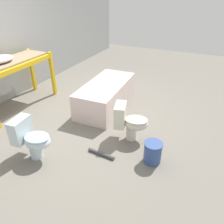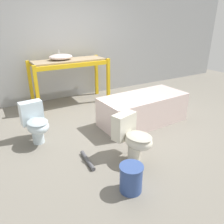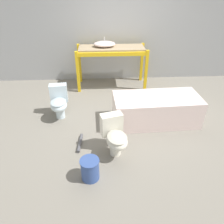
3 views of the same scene
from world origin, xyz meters
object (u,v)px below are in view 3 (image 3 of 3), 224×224
sink_basin (105,44)px  bathtub_main (156,108)px  toilet_near (115,135)px  bucket_white (90,169)px  toilet_far (59,102)px

sink_basin → bathtub_main: size_ratio=0.31×
sink_basin → toilet_near: sink_basin is taller
bathtub_main → bucket_white: size_ratio=4.97×
bathtub_main → toilet_far: size_ratio=2.59×
bucket_white → sink_basin: bearing=84.4°
toilet_near → bucket_white: bearing=-142.3°
toilet_near → toilet_far: bearing=116.5°
toilet_near → bucket_white: 0.68m
sink_basin → bathtub_main: bearing=-61.9°
sink_basin → toilet_far: (-0.98, -1.50, -0.75)m
sink_basin → bucket_white: size_ratio=1.56×
toilet_near → bucket_white: (-0.39, -0.52, -0.18)m
toilet_far → sink_basin: bearing=51.6°
sink_basin → bathtub_main: sink_basin is taller
bathtub_main → sink_basin: bearing=115.8°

